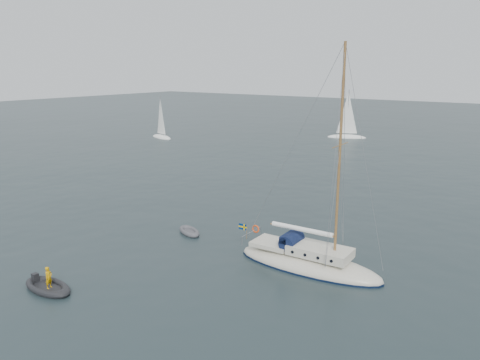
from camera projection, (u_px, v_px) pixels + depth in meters
The scene contains 6 objects.
ground at pixel (252, 259), 29.48m from camera, with size 300.00×300.00×0.00m, color black.
sailboat at pixel (309, 251), 28.06m from camera, with size 9.65×2.89×13.75m.
dinghy at pixel (189, 231), 34.06m from camera, with size 2.46×1.11×0.35m.
rib at pixel (48, 286), 25.42m from camera, with size 3.40×1.55×1.40m.
distant_yacht_c at pixel (347, 116), 79.05m from camera, with size 6.48×3.46×8.59m.
distant_yacht_a at pixel (161, 119), 79.23m from camera, with size 5.71×3.05×7.57m.
Camera 1 is at (15.31, -22.81, 11.83)m, focal length 35.00 mm.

